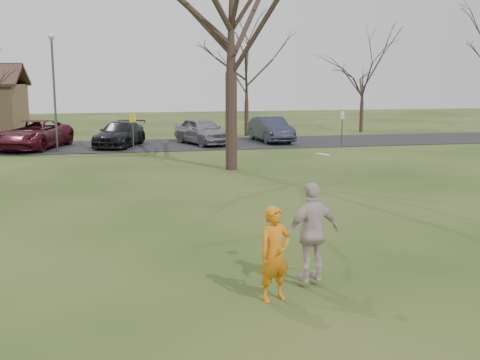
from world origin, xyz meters
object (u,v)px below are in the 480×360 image
(car_5, at_px, (271,129))
(catching_play, at_px, (313,232))
(lamp_post, at_px, (54,78))
(big_tree, at_px, (231,4))
(car_2, at_px, (34,134))
(car_4, at_px, (202,131))
(car_3, at_px, (120,134))
(player_defender, at_px, (275,254))

(car_5, bearing_deg, catching_play, -108.30)
(lamp_post, height_order, big_tree, big_tree)
(car_2, bearing_deg, car_5, 21.34)
(car_5, bearing_deg, car_4, -178.27)
(car_3, bearing_deg, car_4, 20.38)
(big_tree, bearing_deg, lamp_post, 136.85)
(car_2, bearing_deg, car_3, 20.22)
(player_defender, height_order, car_4, player_defender)
(car_2, xyz_separation_m, big_tree, (9.44, -9.58, 6.16))
(car_2, relative_size, car_4, 1.24)
(car_2, height_order, big_tree, big_tree)
(car_5, relative_size, lamp_post, 0.75)
(lamp_post, relative_size, big_tree, 0.45)
(car_2, distance_m, car_4, 9.63)
(car_4, distance_m, catching_play, 24.31)
(car_3, distance_m, lamp_post, 5.13)
(player_defender, distance_m, lamp_post, 23.43)
(car_3, relative_size, car_4, 1.05)
(car_4, height_order, big_tree, big_tree)
(car_3, height_order, lamp_post, lamp_post)
(car_4, distance_m, car_5, 4.43)
(car_2, distance_m, big_tree, 14.79)
(player_defender, bearing_deg, big_tree, 63.64)
(car_3, relative_size, catching_play, 1.99)
(player_defender, xyz_separation_m, catching_play, (0.89, 0.53, 0.20))
(player_defender, relative_size, lamp_post, 0.28)
(catching_play, height_order, lamp_post, lamp_post)
(car_3, xyz_separation_m, catching_play, (3.34, -24.19, 0.31))
(car_4, bearing_deg, car_5, -12.94)
(car_5, xyz_separation_m, big_tree, (-4.59, -10.30, 6.18))
(catching_play, bearing_deg, car_4, 86.39)
(car_2, relative_size, car_5, 1.22)
(player_defender, height_order, lamp_post, lamp_post)
(car_3, distance_m, catching_play, 24.43)
(car_3, xyz_separation_m, car_5, (9.27, 0.57, 0.06))
(player_defender, relative_size, car_2, 0.30)
(car_5, height_order, catching_play, catching_play)
(player_defender, bearing_deg, car_3, 77.78)
(car_4, xyz_separation_m, car_5, (4.40, 0.51, -0.02))
(player_defender, bearing_deg, car_4, 66.54)
(lamp_post, distance_m, big_tree, 11.38)
(car_5, bearing_deg, player_defender, -109.93)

